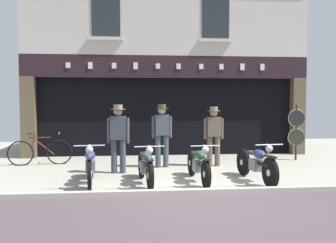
{
  "coord_description": "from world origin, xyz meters",
  "views": [
    {
      "loc": [
        -1.17,
        -6.82,
        1.79
      ],
      "look_at": [
        -0.23,
        2.78,
        1.27
      ],
      "focal_mm": 38.87,
      "sensor_mm": 36.0,
      "label": 1
    }
  ],
  "objects_px": {
    "advert_board_far": "(51,105)",
    "motorcycle_center_right": "(256,163)",
    "shopkeeper_center": "(162,132)",
    "salesman_right": "(214,133)",
    "motorcycle_center_left": "(145,165)",
    "motorcycle_center": "(198,163)",
    "advert_board_near": "(90,107)",
    "leaning_bicycle": "(40,152)",
    "motorcycle_left": "(90,164)",
    "tyre_sign_pole": "(296,128)",
    "salesman_left": "(118,135)"
  },
  "relations": [
    {
      "from": "motorcycle_center",
      "to": "advert_board_near",
      "type": "relative_size",
      "value": 2.23
    },
    {
      "from": "salesman_right",
      "to": "advert_board_far",
      "type": "xyz_separation_m",
      "value": [
        -4.92,
        2.3,
        0.77
      ]
    },
    {
      "from": "shopkeeper_center",
      "to": "salesman_right",
      "type": "bearing_deg",
      "value": 174.87
    },
    {
      "from": "advert_board_near",
      "to": "advert_board_far",
      "type": "xyz_separation_m",
      "value": [
        -1.27,
        0.0,
        0.08
      ]
    },
    {
      "from": "motorcycle_left",
      "to": "motorcycle_center_left",
      "type": "height_order",
      "value": "motorcycle_left"
    },
    {
      "from": "motorcycle_center_left",
      "to": "leaning_bicycle",
      "type": "xyz_separation_m",
      "value": [
        -2.9,
        2.69,
        -0.04
      ]
    },
    {
      "from": "motorcycle_center_left",
      "to": "advert_board_near",
      "type": "relative_size",
      "value": 2.15
    },
    {
      "from": "advert_board_near",
      "to": "leaning_bicycle",
      "type": "xyz_separation_m",
      "value": [
        -1.23,
        -1.64,
        -1.23
      ]
    },
    {
      "from": "shopkeeper_center",
      "to": "tyre_sign_pole",
      "type": "relative_size",
      "value": 1.01
    },
    {
      "from": "motorcycle_center_left",
      "to": "motorcycle_center_right",
      "type": "xyz_separation_m",
      "value": [
        2.49,
        0.01,
        0.01
      ]
    },
    {
      "from": "shopkeeper_center",
      "to": "salesman_right",
      "type": "height_order",
      "value": "shopkeeper_center"
    },
    {
      "from": "advert_board_near",
      "to": "leaning_bicycle",
      "type": "distance_m",
      "value": 2.39
    },
    {
      "from": "motorcycle_center",
      "to": "advert_board_far",
      "type": "relative_size",
      "value": 1.84
    },
    {
      "from": "motorcycle_center_right",
      "to": "tyre_sign_pole",
      "type": "bearing_deg",
      "value": -135.31
    },
    {
      "from": "salesman_right",
      "to": "tyre_sign_pole",
      "type": "distance_m",
      "value": 2.88
    },
    {
      "from": "advert_board_far",
      "to": "motorcycle_center_right",
      "type": "bearing_deg",
      "value": -38.5
    },
    {
      "from": "motorcycle_center",
      "to": "leaning_bicycle",
      "type": "relative_size",
      "value": 1.15
    },
    {
      "from": "tyre_sign_pole",
      "to": "advert_board_far",
      "type": "height_order",
      "value": "advert_board_far"
    },
    {
      "from": "salesman_left",
      "to": "motorcycle_center",
      "type": "bearing_deg",
      "value": 151.79
    },
    {
      "from": "advert_board_near",
      "to": "advert_board_far",
      "type": "relative_size",
      "value": 0.83
    },
    {
      "from": "motorcycle_center_left",
      "to": "advert_board_far",
      "type": "distance_m",
      "value": 5.39
    },
    {
      "from": "motorcycle_center_left",
      "to": "advert_board_near",
      "type": "xyz_separation_m",
      "value": [
        -1.67,
        4.33,
        1.19
      ]
    },
    {
      "from": "motorcycle_center_right",
      "to": "salesman_left",
      "type": "height_order",
      "value": "salesman_left"
    },
    {
      "from": "salesman_left",
      "to": "tyre_sign_pole",
      "type": "height_order",
      "value": "salesman_left"
    },
    {
      "from": "salesman_right",
      "to": "leaning_bicycle",
      "type": "distance_m",
      "value": 4.95
    },
    {
      "from": "salesman_left",
      "to": "advert_board_near",
      "type": "bearing_deg",
      "value": -66.33
    },
    {
      "from": "salesman_right",
      "to": "motorcycle_center",
      "type": "bearing_deg",
      "value": 65.34
    },
    {
      "from": "motorcycle_center_left",
      "to": "leaning_bicycle",
      "type": "relative_size",
      "value": 1.1
    },
    {
      "from": "motorcycle_center_right",
      "to": "leaning_bicycle",
      "type": "xyz_separation_m",
      "value": [
        -5.4,
        2.69,
        -0.04
      ]
    },
    {
      "from": "shopkeeper_center",
      "to": "salesman_right",
      "type": "relative_size",
      "value": 1.04
    },
    {
      "from": "salesman_right",
      "to": "tyre_sign_pole",
      "type": "relative_size",
      "value": 0.97
    },
    {
      "from": "motorcycle_left",
      "to": "shopkeeper_center",
      "type": "height_order",
      "value": "shopkeeper_center"
    },
    {
      "from": "shopkeeper_center",
      "to": "salesman_right",
      "type": "distance_m",
      "value": 1.45
    },
    {
      "from": "salesman_left",
      "to": "tyre_sign_pole",
      "type": "distance_m",
      "value": 5.6
    },
    {
      "from": "shopkeeper_center",
      "to": "leaning_bicycle",
      "type": "xyz_separation_m",
      "value": [
        -3.43,
        0.7,
        -0.59
      ]
    },
    {
      "from": "motorcycle_center",
      "to": "shopkeeper_center",
      "type": "xyz_separation_m",
      "value": [
        -0.67,
        1.9,
        0.55
      ]
    },
    {
      "from": "motorcycle_left",
      "to": "salesman_left",
      "type": "xyz_separation_m",
      "value": [
        0.57,
        1.15,
        0.54
      ]
    },
    {
      "from": "motorcycle_center_right",
      "to": "shopkeeper_center",
      "type": "distance_m",
      "value": 2.85
    },
    {
      "from": "motorcycle_center",
      "to": "motorcycle_left",
      "type": "bearing_deg",
      "value": -3.78
    },
    {
      "from": "motorcycle_left",
      "to": "motorcycle_center",
      "type": "bearing_deg",
      "value": 174.13
    },
    {
      "from": "motorcycle_center",
      "to": "salesman_right",
      "type": "bearing_deg",
      "value": -114.78
    },
    {
      "from": "shopkeeper_center",
      "to": "tyre_sign_pole",
      "type": "height_order",
      "value": "shopkeeper_center"
    },
    {
      "from": "motorcycle_center_right",
      "to": "tyre_sign_pole",
      "type": "relative_size",
      "value": 1.16
    },
    {
      "from": "motorcycle_center_left",
      "to": "advert_board_far",
      "type": "xyz_separation_m",
      "value": [
        -2.94,
        4.33,
        1.28
      ]
    },
    {
      "from": "leaning_bicycle",
      "to": "shopkeeper_center",
      "type": "bearing_deg",
      "value": 70.61
    },
    {
      "from": "advert_board_near",
      "to": "shopkeeper_center",
      "type": "bearing_deg",
      "value": -46.83
    },
    {
      "from": "motorcycle_left",
      "to": "advert_board_near",
      "type": "height_order",
      "value": "advert_board_near"
    },
    {
      "from": "motorcycle_center_left",
      "to": "salesman_left",
      "type": "distance_m",
      "value": 1.53
    },
    {
      "from": "tyre_sign_pole",
      "to": "leaning_bicycle",
      "type": "height_order",
      "value": "tyre_sign_pole"
    },
    {
      "from": "motorcycle_left",
      "to": "advert_board_near",
      "type": "distance_m",
      "value": 4.39
    }
  ]
}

